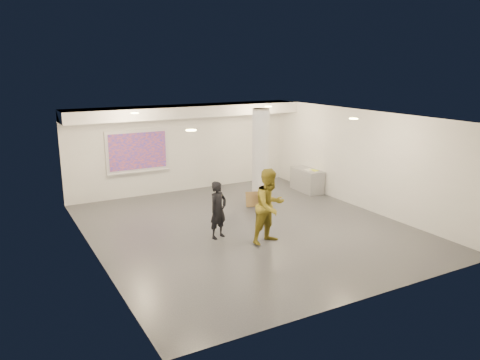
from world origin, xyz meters
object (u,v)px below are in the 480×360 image
column (260,157)px  woman (218,210)px  man (270,206)px  projection_screen (138,152)px  credenza (307,180)px

column → woman: size_ratio=2.04×
column → man: bearing=-117.3°
projection_screen → man: (1.57, -5.62, -0.59)m
credenza → woman: 5.39m
credenza → woman: (-4.72, -2.58, 0.34)m
projection_screen → credenza: (5.32, -2.14, -1.14)m
woman → man: (0.96, -0.90, 0.20)m
woman → column: bearing=19.1°
projection_screen → credenza: 5.84m
woman → man: man is taller
credenza → woman: woman is taller
woman → projection_screen: bearing=76.8°
woman → man: 1.33m
credenza → man: (-3.75, -3.48, 0.55)m
column → man: size_ratio=1.60×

